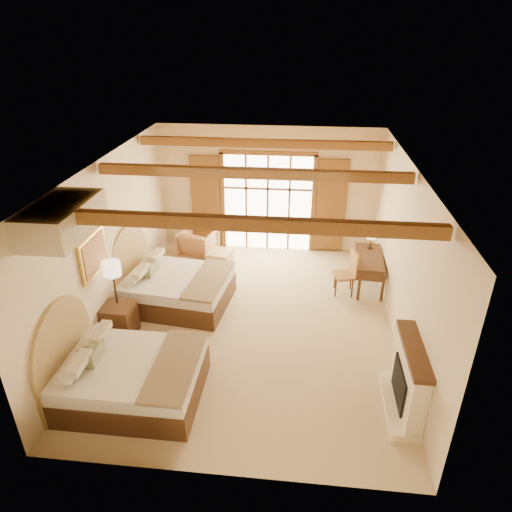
# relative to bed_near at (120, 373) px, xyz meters

# --- Properties ---
(floor) EXTENTS (7.00, 7.00, 0.00)m
(floor) POSITION_rel_bed_near_xyz_m (1.85, 2.20, -0.44)
(floor) COLOR #CCB68C
(floor) RESTS_ON ground
(wall_back) EXTENTS (5.50, 0.00, 5.50)m
(wall_back) POSITION_rel_bed_near_xyz_m (1.85, 5.70, 1.16)
(wall_back) COLOR beige
(wall_back) RESTS_ON ground
(wall_left) EXTENTS (0.00, 7.00, 7.00)m
(wall_left) POSITION_rel_bed_near_xyz_m (-0.90, 2.20, 1.16)
(wall_left) COLOR beige
(wall_left) RESTS_ON ground
(wall_right) EXTENTS (0.00, 7.00, 7.00)m
(wall_right) POSITION_rel_bed_near_xyz_m (4.60, 2.20, 1.16)
(wall_right) COLOR beige
(wall_right) RESTS_ON ground
(ceiling) EXTENTS (7.00, 7.00, 0.00)m
(ceiling) POSITION_rel_bed_near_xyz_m (1.85, 2.20, 2.76)
(ceiling) COLOR #B07835
(ceiling) RESTS_ON ground
(ceiling_beams) EXTENTS (5.39, 4.60, 0.18)m
(ceiling_beams) POSITION_rel_bed_near_xyz_m (1.85, 2.20, 2.64)
(ceiling_beams) COLOR brown
(ceiling_beams) RESTS_ON ceiling
(french_doors) EXTENTS (3.95, 0.08, 2.60)m
(french_doors) POSITION_rel_bed_near_xyz_m (1.85, 5.64, 0.81)
(french_doors) COLOR white
(french_doors) RESTS_ON ground
(fireplace) EXTENTS (0.46, 1.40, 1.16)m
(fireplace) POSITION_rel_bed_near_xyz_m (4.45, 0.20, 0.07)
(fireplace) COLOR beige
(fireplace) RESTS_ON ground
(painting) EXTENTS (0.06, 0.95, 0.75)m
(painting) POSITION_rel_bed_near_xyz_m (-0.85, 1.45, 1.31)
(painting) COLOR gold
(painting) RESTS_ON wall_left
(canopy_valance) EXTENTS (0.70, 1.40, 0.45)m
(canopy_valance) POSITION_rel_bed_near_xyz_m (-0.55, 0.20, 2.51)
(canopy_valance) COLOR beige
(canopy_valance) RESTS_ON ceiling
(bed_near) EXTENTS (2.21, 1.73, 1.45)m
(bed_near) POSITION_rel_bed_near_xyz_m (0.00, 0.00, 0.00)
(bed_near) COLOR #492714
(bed_near) RESTS_ON floor
(bed_far) EXTENTS (2.37, 1.90, 1.44)m
(bed_far) POSITION_rel_bed_near_xyz_m (0.01, 2.74, -0.00)
(bed_far) COLOR #492714
(bed_far) RESTS_ON floor
(nightstand) EXTENTS (0.57, 0.57, 0.66)m
(nightstand) POSITION_rel_bed_near_xyz_m (-0.60, 1.53, -0.11)
(nightstand) COLOR #492714
(nightstand) RESTS_ON floor
(floor_lamp) EXTENTS (0.32, 0.32, 1.53)m
(floor_lamp) POSITION_rel_bed_near_xyz_m (-0.65, 1.63, 0.86)
(floor_lamp) COLOR #352418
(floor_lamp) RESTS_ON floor
(armchair) EXTENTS (1.01, 1.02, 0.78)m
(armchair) POSITION_rel_bed_near_xyz_m (0.17, 4.86, -0.05)
(armchair) COLOR #A87347
(armchair) RESTS_ON floor
(ottoman) EXTENTS (0.63, 0.63, 0.40)m
(ottoman) POSITION_rel_bed_near_xyz_m (0.78, 4.49, -0.24)
(ottoman) COLOR tan
(ottoman) RESTS_ON floor
(desk) EXTENTS (0.69, 1.42, 0.75)m
(desk) POSITION_rel_bed_near_xyz_m (4.28, 3.93, -0.04)
(desk) COLOR #492714
(desk) RESTS_ON floor
(desk_chair) EXTENTS (0.54, 0.54, 1.00)m
(desk_chair) POSITION_rel_bed_near_xyz_m (3.75, 3.55, -0.13)
(desk_chair) COLOR #B68137
(desk_chair) RESTS_ON floor
(desk_lamp) EXTENTS (0.21, 0.21, 0.41)m
(desk_lamp) POSITION_rel_bed_near_xyz_m (4.33, 4.34, 0.62)
(desk_lamp) COLOR #352418
(desk_lamp) RESTS_ON desk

